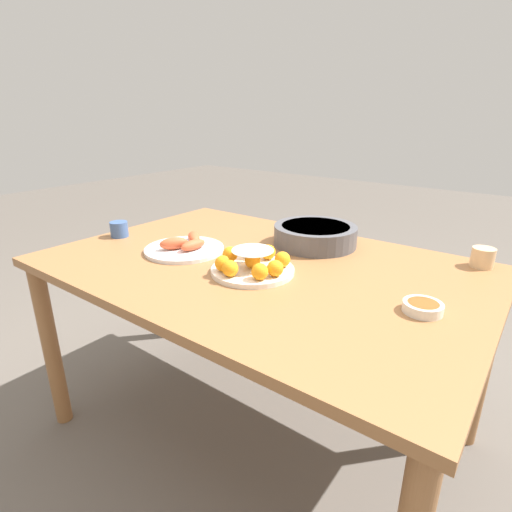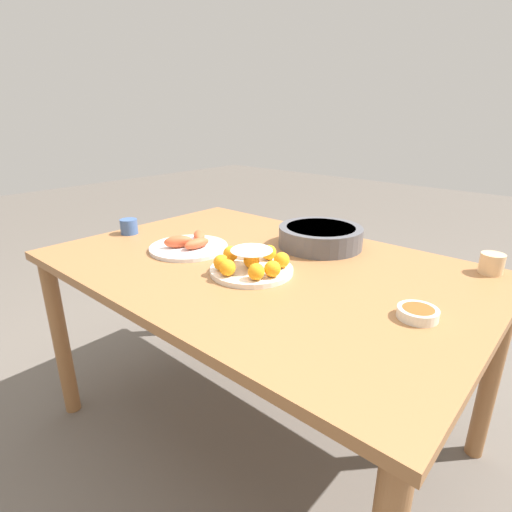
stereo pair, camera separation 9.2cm
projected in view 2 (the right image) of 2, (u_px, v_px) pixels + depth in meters
ground_plane at (260, 429)px, 1.60m from camera, size 12.00×12.00×0.00m
dining_table at (260, 285)px, 1.38m from camera, size 1.44×0.97×0.71m
cake_plate at (251, 263)px, 1.26m from camera, size 0.27×0.27×0.08m
serving_bowl at (320, 236)px, 1.50m from camera, size 0.31×0.31×0.08m
sauce_bowl at (418, 313)px, 0.99m from camera, size 0.10×0.10×0.03m
seafood_platter at (189, 245)px, 1.48m from camera, size 0.29×0.29×0.06m
cup_near at (129, 226)px, 1.67m from camera, size 0.07×0.07×0.06m
cup_far at (492, 264)px, 1.26m from camera, size 0.07×0.07×0.06m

